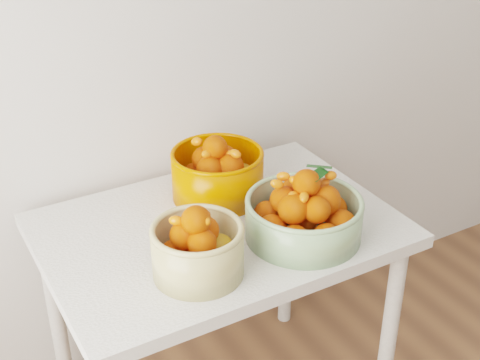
# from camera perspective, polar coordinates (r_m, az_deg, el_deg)

# --- Properties ---
(table) EXTENTS (1.00, 0.70, 0.75)m
(table) POSITION_cam_1_polar(r_m,az_deg,el_deg) (1.98, -1.77, -6.16)
(table) COLOR silver
(table) RESTS_ON ground
(bowl_cream) EXTENTS (0.27, 0.27, 0.20)m
(bowl_cream) POSITION_cam_1_polar(r_m,az_deg,el_deg) (1.70, -3.60, -5.84)
(bowl_cream) COLOR tan
(bowl_cream) RESTS_ON table
(bowl_green) EXTENTS (0.43, 0.43, 0.21)m
(bowl_green) POSITION_cam_1_polar(r_m,az_deg,el_deg) (1.85, 5.47, -2.91)
(bowl_green) COLOR #8EB07F
(bowl_green) RESTS_ON table
(bowl_orange) EXTENTS (0.35, 0.35, 0.20)m
(bowl_orange) POSITION_cam_1_polar(r_m,az_deg,el_deg) (2.03, -1.92, 0.62)
(bowl_orange) COLOR #CC5100
(bowl_orange) RESTS_ON table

